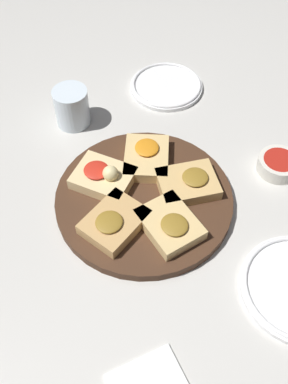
# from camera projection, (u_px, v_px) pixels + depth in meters

# --- Properties ---
(ground_plane) EXTENTS (3.00, 3.00, 0.00)m
(ground_plane) POSITION_uv_depth(u_px,v_px,m) (144.00, 202.00, 0.92)
(ground_plane) COLOR beige
(serving_board) EXTENTS (0.36, 0.36, 0.02)m
(serving_board) POSITION_uv_depth(u_px,v_px,m) (144.00, 199.00, 0.91)
(serving_board) COLOR #422819
(serving_board) RESTS_ON ground_plane
(focaccia_slice_0) EXTENTS (0.14, 0.13, 0.05)m
(focaccia_slice_0) POSITION_uv_depth(u_px,v_px,m) (104.00, 177.00, 0.91)
(focaccia_slice_0) COLOR #E5C689
(focaccia_slice_0) RESTS_ON serving_board
(focaccia_slice_1) EXTENTS (0.11, 0.13, 0.03)m
(focaccia_slice_1) POSITION_uv_depth(u_px,v_px,m) (114.00, 222.00, 0.85)
(focaccia_slice_1) COLOR tan
(focaccia_slice_1) RESTS_ON serving_board
(focaccia_slice_2) EXTENTS (0.13, 0.11, 0.03)m
(focaccia_slice_2) POSITION_uv_depth(u_px,v_px,m) (170.00, 224.00, 0.84)
(focaccia_slice_2) COLOR #DBB775
(focaccia_slice_2) RESTS_ON serving_board
(focaccia_slice_3) EXTENTS (0.14, 0.15, 0.03)m
(focaccia_slice_3) POSITION_uv_depth(u_px,v_px,m) (188.00, 183.00, 0.90)
(focaccia_slice_3) COLOR tan
(focaccia_slice_3) RESTS_ON serving_board
(focaccia_slice_4) EXTENTS (0.15, 0.15, 0.03)m
(focaccia_slice_4) POSITION_uv_depth(u_px,v_px,m) (146.00, 157.00, 0.95)
(focaccia_slice_4) COLOR #DBB775
(focaccia_slice_4) RESTS_ON serving_board
(plate_left) EXTENTS (0.18, 0.18, 0.02)m
(plate_left) POSITION_uv_depth(u_px,v_px,m) (166.00, 86.00, 1.13)
(plate_left) COLOR white
(plate_left) RESTS_ON ground_plane
(water_glass) EXTENTS (0.08, 0.08, 0.09)m
(water_glass) POSITION_uv_depth(u_px,v_px,m) (72.00, 107.00, 1.03)
(water_glass) COLOR silver
(water_glass) RESTS_ON ground_plane
(dipping_bowl) EXTENTS (0.09, 0.09, 0.03)m
(dipping_bowl) POSITION_uv_depth(u_px,v_px,m) (279.00, 164.00, 0.96)
(dipping_bowl) COLOR silver
(dipping_bowl) RESTS_ON ground_plane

